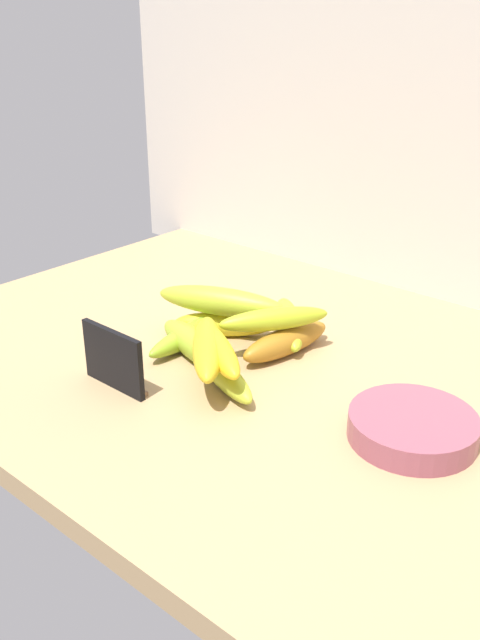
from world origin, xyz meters
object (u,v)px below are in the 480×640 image
object	(u,v)px
banana_3	(196,331)
banana_7	(221,301)
banana_8	(216,347)
banana_2	(222,372)
banana_4	(198,346)
banana_9	(207,348)
banana_6	(274,319)
banana_1	(224,324)
chalkboard_sign	(114,361)
fruit_bowl	(413,427)
banana_0	(289,323)
banana_5	(286,341)

from	to	relation	value
banana_3	banana_7	xyz separation A→B (cm)	(1.85, 3.77, 4.21)
banana_8	banana_2	bearing A→B (deg)	13.49
banana_4	banana_9	xyz separation A→B (cm)	(5.73, -4.01, 3.21)
banana_2	banana_6	distance (cm)	11.82
banana_1	banana_8	bearing A→B (deg)	-51.66
chalkboard_sign	banana_8	distance (cm)	13.55
banana_9	chalkboard_sign	bearing A→B (deg)	-134.80
chalkboard_sign	banana_7	xyz separation A→B (cm)	(0.37, 20.51, 2.07)
fruit_bowl	banana_4	size ratio (longest dim) A/B	0.81
banana_1	banana_3	bearing A→B (deg)	-110.70
banana_0	banana_2	size ratio (longest dim) A/B	1.05
banana_6	banana_9	world-z (taller)	same
banana_1	banana_2	distance (cm)	14.96
banana_1	banana_2	xyz separation A→B (cm)	(9.83, -11.27, -0.18)
banana_2	banana_6	size ratio (longest dim) A/B	1.05
banana_6	fruit_bowl	bearing A→B (deg)	-13.45
banana_5	banana_9	bearing A→B (deg)	-100.49
banana_0	banana_3	xyz separation A→B (cm)	(-9.12, -11.09, -0.22)
banana_5	banana_8	bearing A→B (deg)	-98.66
banana_0	banana_3	world-z (taller)	banana_0
banana_1	banana_2	world-z (taller)	banana_1
banana_4	banana_5	size ratio (longest dim) A/B	1.14
banana_1	banana_4	xyz separation A→B (cm)	(2.72, -8.49, 0.28)
banana_6	banana_7	bearing A→B (deg)	-176.58
chalkboard_sign	banana_1	size ratio (longest dim) A/B	0.72
banana_3	banana_7	size ratio (longest dim) A/B	0.99
fruit_bowl	banana_0	world-z (taller)	banana_0
banana_3	banana_0	bearing A→B (deg)	50.57
banana_5	banana_6	xyz separation A→B (cm)	(-1.20, -1.42, 3.66)
fruit_bowl	banana_8	size ratio (longest dim) A/B	0.88
banana_8	banana_4	bearing A→B (deg)	154.93
chalkboard_sign	banana_4	size ratio (longest dim) A/B	0.59
banana_4	banana_8	size ratio (longest dim) A/B	1.09
fruit_bowl	banana_9	distance (cm)	27.89
banana_4	banana_9	size ratio (longest dim) A/B	1.05
banana_0	banana_2	world-z (taller)	banana_0
banana_2	banana_5	size ratio (longest dim) A/B	1.05
fruit_bowl	banana_2	size ratio (longest dim) A/B	0.88
chalkboard_sign	banana_0	size ratio (longest dim) A/B	0.61
fruit_bowl	banana_8	distance (cm)	27.06
chalkboard_sign	banana_1	bearing A→B (deg)	89.41
fruit_bowl	banana_3	world-z (taller)	banana_3
banana_7	banana_0	bearing A→B (deg)	45.21
banana_3	banana_4	size ratio (longest dim) A/B	1.07
banana_0	fruit_bowl	bearing A→B (deg)	-24.72
banana_8	banana_6	bearing A→B (deg)	86.23
fruit_bowl	banana_1	world-z (taller)	banana_1
banana_5	banana_6	world-z (taller)	banana_6
chalkboard_sign	banana_3	xyz separation A→B (cm)	(-1.47, 16.74, -2.14)
banana_7	banana_8	distance (cm)	13.97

